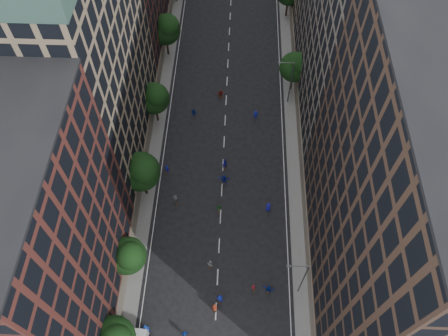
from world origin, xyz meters
name	(u,v)px	position (x,y,z in m)	size (l,w,h in m)	color
ground	(225,123)	(0.00, 40.00, 0.00)	(240.00, 240.00, 0.00)	black
sidewalk_left	(159,87)	(-12.00, 47.50, 0.07)	(4.00, 105.00, 0.15)	slate
sidewalk_right	(295,91)	(12.00, 47.50, 0.07)	(4.00, 105.00, 0.15)	slate
bldg_left_a	(30,244)	(-19.00, 11.00, 15.00)	(14.00, 22.00, 30.00)	#562721
bldg_left_b	(77,65)	(-19.00, 35.00, 17.00)	(14.00, 26.00, 34.00)	#957E61
bldg_right_a	(406,209)	(19.00, 15.00, 18.00)	(14.00, 30.00, 36.00)	#473226
bldg_right_b	(363,29)	(19.00, 44.00, 16.50)	(14.00, 28.00, 33.00)	#6A6258
tree_left_1	(128,256)	(-11.02, 13.86, 5.55)	(4.80, 4.80, 8.21)	black
tree_left_2	(141,171)	(-10.99, 25.83, 6.36)	(5.60, 5.60, 9.45)	black
tree_left_3	(155,98)	(-11.02, 39.85, 5.82)	(5.00, 5.00, 8.58)	black
tree_left_4	(166,28)	(-11.00, 55.84, 6.10)	(5.40, 5.40, 9.08)	black
tree_right_a	(296,66)	(11.38, 47.85, 5.63)	(5.00, 5.00, 8.39)	black
streetlamp_near	(302,278)	(10.37, 12.00, 5.17)	(2.64, 0.22, 9.06)	#595B60
streetlamp_far	(290,80)	(10.37, 45.00, 5.17)	(2.64, 0.22, 9.06)	#595B60
skater_0	(146,329)	(-8.50, 6.33, 0.93)	(0.91, 0.59, 1.87)	#1741BE
skater_3	(220,299)	(0.46, 10.31, 0.86)	(1.12, 0.64, 1.73)	#1423A7
skater_4	(185,334)	(-3.66, 5.91, 0.86)	(1.00, 0.42, 1.71)	#143BA5
skater_5	(269,289)	(6.70, 11.84, 0.87)	(1.62, 0.52, 1.75)	navy
skater_6	(215,307)	(-0.16, 9.26, 0.84)	(0.82, 0.54, 1.69)	maroon
skater_7	(253,287)	(4.75, 12.07, 0.75)	(0.55, 0.36, 1.50)	maroon
skater_8	(210,264)	(-1.06, 15.03, 0.77)	(0.75, 0.58, 1.54)	beige
skater_9	(176,199)	(-6.67, 24.65, 0.85)	(1.10, 0.63, 1.70)	#3E3E43
skater_10	(219,208)	(-0.27, 23.45, 0.80)	(0.94, 0.39, 1.61)	#1D6227
skater_11	(224,180)	(0.30, 28.24, 0.96)	(1.79, 0.57, 1.93)	#122696
skater_12	(268,207)	(6.85, 23.84, 0.90)	(0.88, 0.57, 1.79)	#1715B0
skater_13	(167,169)	(-8.50, 29.88, 0.89)	(0.65, 0.42, 1.77)	#141AA4
skater_14	(224,164)	(0.18, 31.14, 0.92)	(0.90, 0.70, 1.84)	#1519B0
skater_15	(256,116)	(5.03, 40.96, 0.90)	(1.17, 0.67, 1.80)	#131CA2
skater_16	(194,113)	(-5.23, 41.04, 0.97)	(1.14, 0.47, 1.94)	#122F96
skater_17	(221,94)	(-0.98, 45.64, 0.79)	(1.47, 0.47, 1.59)	maroon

